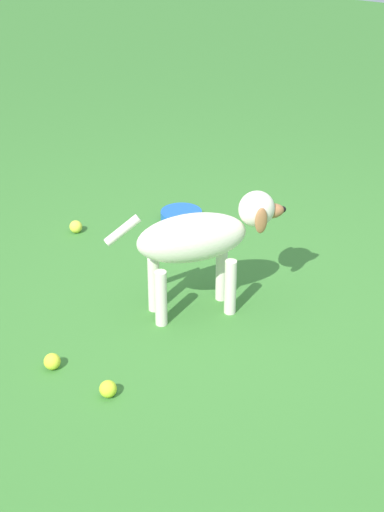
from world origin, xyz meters
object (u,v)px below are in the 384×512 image
Objects in this scene: dog at (203,238)px; tennis_ball_1 at (108,389)px; tennis_ball_2 at (52,361)px; water_bowl at (181,216)px; tennis_ball_0 at (76,227)px.

dog is 9.19× the size of tennis_ball_1.
dog is 0.77m from tennis_ball_1.
dog is 0.80m from tennis_ball_2.
tennis_ball_2 is 0.30× the size of water_bowl.
tennis_ball_2 is at bearing -146.81° from tennis_ball_0.
tennis_ball_1 is (-0.70, 0.00, -0.32)m from dog.
tennis_ball_1 is 0.29m from tennis_ball_2.
tennis_ball_0 and tennis_ball_1 have the same top height.
water_bowl is (1.37, 0.23, -0.00)m from tennis_ball_2.
dog is 9.19× the size of tennis_ball_0.
dog is at bearing -23.61° from tennis_ball_2.
tennis_ball_0 is 1.00× the size of tennis_ball_1.
tennis_ball_2 is at bearing -160.93° from dog.
tennis_ball_2 is 1.39m from water_bowl.
tennis_ball_1 is at bearing -137.69° from dog.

